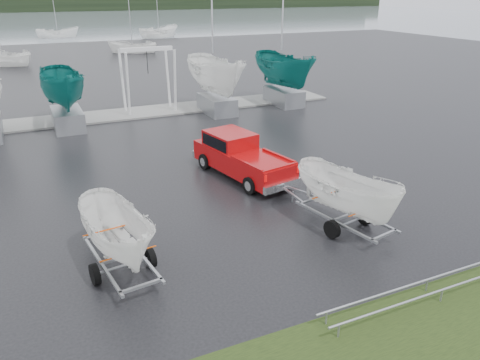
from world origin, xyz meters
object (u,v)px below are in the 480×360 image
trailer_hitched (351,156)px  boat_hoist (148,71)px  pickup_truck (239,154)px  trailer_parked (113,192)px

trailer_hitched → boat_hoist: trailer_hitched is taller
pickup_truck → trailer_hitched: size_ratio=1.16×
pickup_truck → boat_hoist: bearing=81.9°
trailer_parked → boat_hoist: bearing=65.4°
boat_hoist → trailer_parked: bearing=-107.1°
pickup_truck → trailer_hitched: bearing=-90.0°
pickup_truck → trailer_parked: 8.40m
trailer_hitched → trailer_parked: 7.35m
trailer_hitched → pickup_truck: bearing=90.0°
trailer_parked → boat_hoist: size_ratio=1.10×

